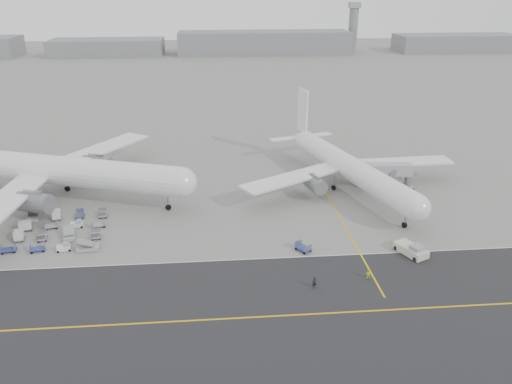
{
  "coord_description": "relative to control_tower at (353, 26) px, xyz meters",
  "views": [
    {
      "loc": [
        5.66,
        -74.87,
        42.91
      ],
      "look_at": [
        13.25,
        12.0,
        6.24
      ],
      "focal_mm": 35.0,
      "sensor_mm": 36.0,
      "label": 1
    }
  ],
  "objects": [
    {
      "name": "airliner_a",
      "position": [
        -128.13,
        -237.7,
        -9.9
      ],
      "size": [
        61.52,
        60.39,
        22.08
      ],
      "rotation": [
        0.0,
        0.0,
        1.24
      ],
      "color": "white",
      "rests_on": "ground"
    },
    {
      "name": "ground_crew_b",
      "position": [
        -71.02,
        -274.63,
        -15.42
      ],
      "size": [
        0.89,
        0.74,
        1.67
      ],
      "primitive_type": "imported",
      "rotation": [
        0.0,
        0.0,
        3.01
      ],
      "color": "#CFEB1B",
      "rests_on": "ground"
    },
    {
      "name": "stray_dolly",
      "position": [
        -79.61,
        -265.16,
        -16.25
      ],
      "size": [
        2.89,
        3.14,
        1.65
      ],
      "primitive_type": null,
      "rotation": [
        0.0,
        0.0,
        0.61
      ],
      "color": "silver",
      "rests_on": "ground"
    },
    {
      "name": "ground",
      "position": [
        -100.0,
        -265.0,
        -16.25
      ],
      "size": [
        700.0,
        700.0,
        0.0
      ],
      "primitive_type": "plane",
      "color": "gray",
      "rests_on": "ground"
    },
    {
      "name": "control_tower",
      "position": [
        0.0,
        0.0,
        0.0
      ],
      "size": [
        7.0,
        7.0,
        31.25
      ],
      "color": "gray",
      "rests_on": "ground"
    },
    {
      "name": "taxiway",
      "position": [
        -94.98,
        -282.98,
        -16.24
      ],
      "size": [
        220.0,
        59.0,
        0.03
      ],
      "color": "#2C2C2E",
      "rests_on": "ground"
    },
    {
      "name": "horizon_buildings",
      "position": [
        -70.0,
        -5.0,
        -16.25
      ],
      "size": [
        520.0,
        28.0,
        28.0
      ],
      "primitive_type": null,
      "color": "gray",
      "rests_on": "ground"
    },
    {
      "name": "jet_bridge",
      "position": [
        -57.95,
        -238.46,
        -12.05
      ],
      "size": [
        16.12,
        4.29,
        6.04
      ],
      "rotation": [
        0.0,
        0.0,
        -0.09
      ],
      "color": "gray",
      "rests_on": "ground"
    },
    {
      "name": "ground_crew_a",
      "position": [
        -79.89,
        -276.53,
        -15.29
      ],
      "size": [
        0.76,
        0.56,
        1.92
      ],
      "primitive_type": "imported",
      "rotation": [
        0.0,
        0.0,
        0.15
      ],
      "color": "black",
      "rests_on": "ground"
    },
    {
      "name": "gse_cluster",
      "position": [
        -123.44,
        -254.83,
        -16.25
      ],
      "size": [
        24.29,
        23.68,
        1.89
      ],
      "primitive_type": null,
      "rotation": [
        0.0,
        0.0,
        0.17
      ],
      "color": "#95959A",
      "rests_on": "ground"
    },
    {
      "name": "airliner_b",
      "position": [
        -64.99,
        -237.86,
        -10.99
      ],
      "size": [
        50.35,
        51.4,
        18.24
      ],
      "rotation": [
        0.0,
        0.0,
        0.29
      ],
      "color": "white",
      "rests_on": "ground"
    },
    {
      "name": "pushback_tug",
      "position": [
        -61.4,
        -267.97,
        -15.35
      ],
      "size": [
        4.98,
        7.58,
        2.2
      ],
      "rotation": [
        0.0,
        0.0,
        0.43
      ],
      "color": "beige",
      "rests_on": "ground"
    }
  ]
}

